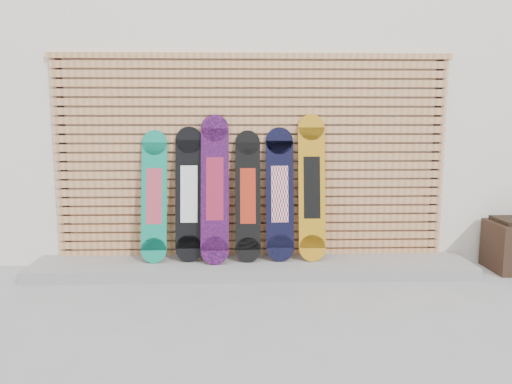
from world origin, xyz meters
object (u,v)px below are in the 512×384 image
(snowboard_4, at_px, (280,194))
(snowboard_5, at_px, (312,188))
(snowboard_2, at_px, (215,189))
(snowboard_0, at_px, (154,196))
(snowboard_1, at_px, (189,194))
(snowboard_3, at_px, (248,196))

(snowboard_4, distance_m, snowboard_5, 0.35)
(snowboard_2, bearing_deg, snowboard_0, 176.46)
(snowboard_0, bearing_deg, snowboard_5, 0.28)
(snowboard_1, bearing_deg, snowboard_0, -177.55)
(snowboard_3, bearing_deg, snowboard_2, -173.56)
(snowboard_5, bearing_deg, snowboard_1, 179.68)
(snowboard_1, height_order, snowboard_2, snowboard_2)
(snowboard_2, relative_size, snowboard_5, 1.00)
(snowboard_4, height_order, snowboard_5, snowboard_5)
(snowboard_3, distance_m, snowboard_5, 0.68)
(snowboard_1, bearing_deg, snowboard_5, -0.32)
(snowboard_2, bearing_deg, snowboard_4, 4.12)
(snowboard_0, bearing_deg, snowboard_2, -3.54)
(snowboard_0, xyz_separation_m, snowboard_4, (1.32, 0.01, 0.02))
(snowboard_5, bearing_deg, snowboard_3, -179.26)
(snowboard_4, bearing_deg, snowboard_0, -179.58)
(snowboard_5, bearing_deg, snowboard_0, -179.72)
(snowboard_3, height_order, snowboard_4, snowboard_4)
(snowboard_1, height_order, snowboard_4, snowboard_1)
(snowboard_1, bearing_deg, snowboard_4, -0.36)
(snowboard_2, distance_m, snowboard_3, 0.36)
(snowboard_3, bearing_deg, snowboard_5, 0.74)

